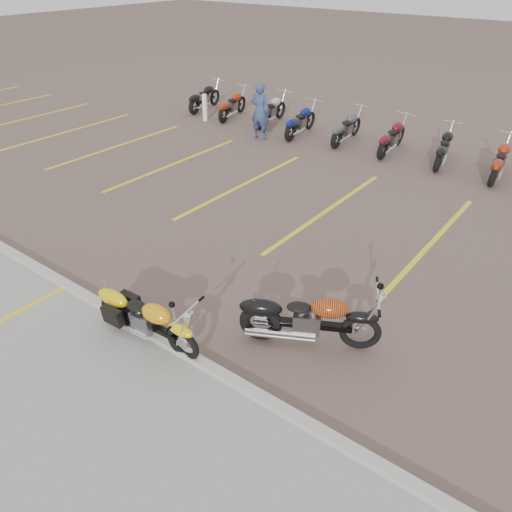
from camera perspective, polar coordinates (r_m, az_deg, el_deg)
The scene contains 9 objects.
ground at distance 9.88m, azimuth -3.70°, elevation -2.94°, with size 100.00×100.00×0.00m, color brown.
concrete_apron at distance 7.94m, azimuth -26.39°, elevation -17.31°, with size 60.00×5.00×0.01m, color #9E9B93.
curb at distance 8.75m, azimuth -12.34°, elevation -8.42°, with size 60.00×0.18×0.12m, color #ADAAA3.
parking_stripes at distance 12.74m, azimuth 8.13°, elevation 5.18°, with size 38.00×5.50×0.01m, color yellow, non-canonical shape.
yellow_cruiser at distance 8.40m, azimuth -12.42°, elevation -7.03°, with size 2.14×0.35×0.88m.
flame_cruiser at distance 8.16m, azimuth 5.77°, elevation -7.36°, with size 2.10×1.22×0.95m.
person_a at distance 17.64m, azimuth 0.48°, elevation 16.22°, with size 0.69×0.45×1.90m, color navy.
bollard at distance 19.95m, azimuth -5.85°, elevation 16.52°, with size 0.15×0.15×1.00m, color white.
bg_bike_row at distance 16.88m, azimuth 15.12°, elevation 13.05°, with size 17.48×2.08×1.10m.
Camera 1 is at (5.45, -6.08, 5.55)m, focal length 35.00 mm.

